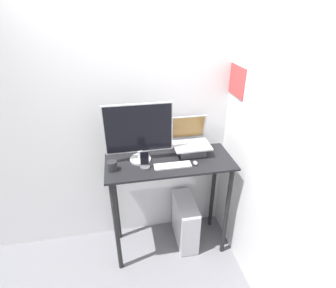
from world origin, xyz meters
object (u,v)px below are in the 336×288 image
Objects in this scene: cell_phone at (145,163)px; computer_tower at (185,221)px; keyboard at (173,165)px; mouse at (195,163)px; laptop at (191,145)px; monitor at (139,133)px.

computer_tower is at bearing 13.95° from cell_phone.
keyboard is 0.21m from mouse.
monitor is at bearing -174.30° from laptop.
cell_phone is (-0.47, -0.19, -0.04)m from laptop.
cell_phone is at bearing -79.20° from monitor.
keyboard is 0.62× the size of computer_tower.
computer_tower is at bearing -120.72° from laptop.
keyboard is 5.36× the size of mouse.
mouse is at bearing -19.16° from monitor.
laptop is 2.01× the size of cell_phone.
keyboard is 1.93× the size of cell_phone.
cell_phone is at bearing -166.05° from computer_tower.
mouse is at bearing -94.05° from laptop.
cell_phone is at bearing -157.93° from laptop.
computer_tower is (-0.05, -0.09, -0.90)m from laptop.
computer_tower is (0.42, 0.10, -0.87)m from cell_phone.
laptop is at bearing 22.07° from cell_phone.
mouse reaches higher than computer_tower.
monitor reaches higher than keyboard.
laptop reaches higher than cell_phone.
monitor is 9.79× the size of mouse.
cell_phone reaches higher than keyboard.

